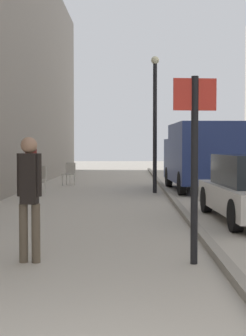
# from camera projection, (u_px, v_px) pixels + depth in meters

# --- Properties ---
(ground_plane) EXTENTS (80.00, 80.00, 0.00)m
(ground_plane) POSITION_uv_depth(u_px,v_px,m) (120.00, 201.00, 15.00)
(ground_plane) COLOR #A8A093
(kerb_strip) EXTENTS (0.16, 40.00, 0.12)m
(kerb_strip) POSITION_uv_depth(u_px,v_px,m) (173.00, 199.00, 14.98)
(kerb_strip) COLOR gray
(kerb_strip) RESTS_ON ground_plane
(pedestrian_main_foreground) EXTENTS (0.35, 0.23, 1.77)m
(pedestrian_main_foreground) POSITION_uv_depth(u_px,v_px,m) (29.00, 190.00, 7.05)
(pedestrian_main_foreground) COLOR brown
(pedestrian_main_foreground) RESTS_ON ground_plane
(pedestrian_mid_block) EXTENTS (0.35, 0.23, 1.78)m
(pedestrian_mid_block) POSITION_uv_depth(u_px,v_px,m) (31.00, 166.00, 15.38)
(pedestrian_mid_block) COLOR gray
(pedestrian_mid_block) RESTS_ON ground_plane
(delivery_van) EXTENTS (2.34, 5.16, 2.45)m
(delivery_van) POSITION_uv_depth(u_px,v_px,m) (201.00, 155.00, 18.48)
(delivery_van) COLOR navy
(delivery_van) RESTS_ON ground_plane
(street_sign_post) EXTENTS (0.60, 0.10, 2.60)m
(street_sign_post) POSITION_uv_depth(u_px,v_px,m) (195.00, 153.00, 6.95)
(street_sign_post) COLOR black
(street_sign_post) RESTS_ON ground_plane
(lamp_post) EXTENTS (0.28, 0.28, 4.76)m
(lamp_post) POSITION_uv_depth(u_px,v_px,m) (155.00, 115.00, 17.53)
(lamp_post) COLOR black
(lamp_post) RESTS_ON ground_plane
(cafe_chair_near_window) EXTENTS (0.57, 0.57, 0.94)m
(cafe_chair_near_window) POSITION_uv_depth(u_px,v_px,m) (69.00, 172.00, 21.04)
(cafe_chair_near_window) COLOR #B7B2A8
(cafe_chair_near_window) RESTS_ON ground_plane
(cafe_chair_by_doorway) EXTENTS (0.62, 0.62, 0.94)m
(cafe_chair_by_doorway) POSITION_uv_depth(u_px,v_px,m) (40.00, 177.00, 17.56)
(cafe_chair_by_doorway) COLOR #B7B2A8
(cafe_chair_by_doorway) RESTS_ON ground_plane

